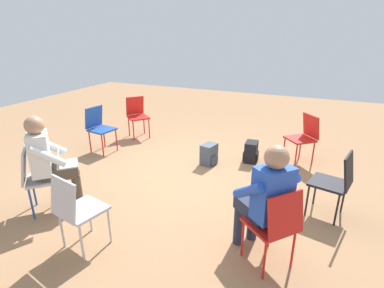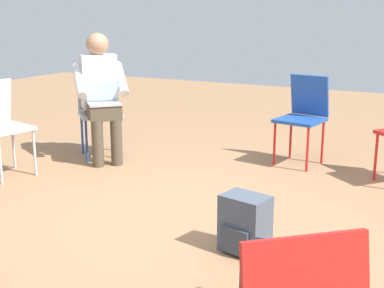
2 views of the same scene
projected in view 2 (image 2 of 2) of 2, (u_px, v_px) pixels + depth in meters
ground_plane at (176, 226)px, 3.69m from camera, size 14.00×14.00×0.00m
chair_southeast at (99, 107)px, 5.41m from camera, size 0.58×0.58×0.85m
chair_south at (304, 113)px, 5.11m from camera, size 0.46×0.49×0.85m
chair_east at (0, 121)px, 4.74m from camera, size 0.51×0.48×0.85m
person_with_laptop at (101, 90)px, 5.20m from camera, size 0.64×0.64×1.24m
backpack_near_laptop_user at (245, 227)px, 3.28m from camera, size 0.32×0.29×0.36m
backpack_by_empty_chair at (274, 288)px, 2.56m from camera, size 0.29×0.26×0.36m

